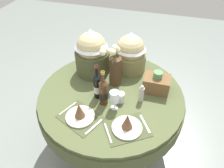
{
  "coord_description": "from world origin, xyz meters",
  "views": [
    {
      "loc": [
        0.42,
        -1.41,
        2.14
      ],
      "look_at": [
        0.0,
        0.03,
        0.86
      ],
      "focal_mm": 34.02,
      "sensor_mm": 36.0,
      "label": 1
    }
  ],
  "objects_px": {
    "place_setting_left": "(80,114)",
    "tumbler_near_left": "(121,97)",
    "dining_table": "(111,103)",
    "wine_bottle_left": "(103,92)",
    "gift_tub_back_left": "(92,51)",
    "woven_basket_side_right": "(156,83)",
    "gift_tub_back_centre": "(130,51)",
    "wine_glass_right": "(114,97)",
    "flower_vase": "(114,66)",
    "wine_bottle_centre": "(97,86)",
    "place_setting_right": "(127,125)",
    "pepper_mill": "(141,94)"
  },
  "relations": [
    {
      "from": "wine_bottle_left",
      "to": "wine_bottle_centre",
      "type": "relative_size",
      "value": 1.01
    },
    {
      "from": "flower_vase",
      "to": "woven_basket_side_right",
      "type": "relative_size",
      "value": 1.83
    },
    {
      "from": "tumbler_near_left",
      "to": "pepper_mill",
      "type": "relative_size",
      "value": 0.51
    },
    {
      "from": "wine_bottle_centre",
      "to": "gift_tub_back_left",
      "type": "xyz_separation_m",
      "value": [
        -0.17,
        0.35,
        0.13
      ]
    },
    {
      "from": "tumbler_near_left",
      "to": "gift_tub_back_left",
      "type": "relative_size",
      "value": 0.19
    },
    {
      "from": "gift_tub_back_centre",
      "to": "woven_basket_side_right",
      "type": "bearing_deg",
      "value": -40.15
    },
    {
      "from": "place_setting_left",
      "to": "wine_bottle_centre",
      "type": "bearing_deg",
      "value": 78.54
    },
    {
      "from": "flower_vase",
      "to": "wine_bottle_centre",
      "type": "distance_m",
      "value": 0.25
    },
    {
      "from": "gift_tub_back_left",
      "to": "woven_basket_side_right",
      "type": "distance_m",
      "value": 0.7
    },
    {
      "from": "wine_bottle_centre",
      "to": "woven_basket_side_right",
      "type": "distance_m",
      "value": 0.55
    },
    {
      "from": "dining_table",
      "to": "wine_bottle_left",
      "type": "distance_m",
      "value": 0.3
    },
    {
      "from": "place_setting_right",
      "to": "tumbler_near_left",
      "type": "relative_size",
      "value": 4.6
    },
    {
      "from": "dining_table",
      "to": "pepper_mill",
      "type": "distance_m",
      "value": 0.36
    },
    {
      "from": "dining_table",
      "to": "wine_glass_right",
      "type": "height_order",
      "value": "wine_glass_right"
    },
    {
      "from": "dining_table",
      "to": "gift_tub_back_left",
      "type": "xyz_separation_m",
      "value": [
        -0.28,
        0.27,
        0.39
      ]
    },
    {
      "from": "dining_table",
      "to": "gift_tub_back_left",
      "type": "relative_size",
      "value": 2.84
    },
    {
      "from": "place_setting_left",
      "to": "pepper_mill",
      "type": "relative_size",
      "value": 2.31
    },
    {
      "from": "gift_tub_back_centre",
      "to": "woven_basket_side_right",
      "type": "distance_m",
      "value": 0.44
    },
    {
      "from": "dining_table",
      "to": "woven_basket_side_right",
      "type": "relative_size",
      "value": 5.75
    },
    {
      "from": "wine_glass_right",
      "to": "pepper_mill",
      "type": "xyz_separation_m",
      "value": [
        0.2,
        0.15,
        -0.05
      ]
    },
    {
      "from": "flower_vase",
      "to": "wine_bottle_centre",
      "type": "xyz_separation_m",
      "value": [
        -0.09,
        -0.22,
        -0.08
      ]
    },
    {
      "from": "place_setting_right",
      "to": "flower_vase",
      "type": "distance_m",
      "value": 0.59
    },
    {
      "from": "pepper_mill",
      "to": "woven_basket_side_right",
      "type": "xyz_separation_m",
      "value": [
        0.11,
        0.18,
        -0.0
      ]
    },
    {
      "from": "woven_basket_side_right",
      "to": "place_setting_left",
      "type": "bearing_deg",
      "value": -136.86
    },
    {
      "from": "wine_glass_right",
      "to": "woven_basket_side_right",
      "type": "xyz_separation_m",
      "value": [
        0.31,
        0.34,
        -0.05
      ]
    },
    {
      "from": "tumbler_near_left",
      "to": "woven_basket_side_right",
      "type": "xyz_separation_m",
      "value": [
        0.28,
        0.24,
        0.04
      ]
    },
    {
      "from": "wine_bottle_left",
      "to": "wine_glass_right",
      "type": "height_order",
      "value": "wine_bottle_left"
    },
    {
      "from": "wine_glass_right",
      "to": "gift_tub_back_centre",
      "type": "relative_size",
      "value": 0.43
    },
    {
      "from": "place_setting_left",
      "to": "gift_tub_back_centre",
      "type": "distance_m",
      "value": 0.84
    },
    {
      "from": "place_setting_right",
      "to": "gift_tub_back_left",
      "type": "distance_m",
      "value": 0.84
    },
    {
      "from": "pepper_mill",
      "to": "place_setting_left",
      "type": "bearing_deg",
      "value": -142.97
    },
    {
      "from": "wine_bottle_centre",
      "to": "gift_tub_back_centre",
      "type": "relative_size",
      "value": 0.8
    },
    {
      "from": "place_setting_left",
      "to": "wine_bottle_centre",
      "type": "height_order",
      "value": "wine_bottle_centre"
    },
    {
      "from": "wine_glass_right",
      "to": "pepper_mill",
      "type": "bearing_deg",
      "value": 36.76
    },
    {
      "from": "gift_tub_back_left",
      "to": "wine_bottle_centre",
      "type": "bearing_deg",
      "value": -63.47
    },
    {
      "from": "wine_glass_right",
      "to": "tumbler_near_left",
      "type": "xyz_separation_m",
      "value": [
        0.03,
        0.09,
        -0.08
      ]
    },
    {
      "from": "place_setting_right",
      "to": "wine_glass_right",
      "type": "height_order",
      "value": "wine_glass_right"
    },
    {
      "from": "gift_tub_back_centre",
      "to": "wine_glass_right",
      "type": "bearing_deg",
      "value": -89.74
    },
    {
      "from": "dining_table",
      "to": "gift_tub_back_centre",
      "type": "xyz_separation_m",
      "value": [
        0.08,
        0.43,
        0.36
      ]
    },
    {
      "from": "place_setting_right",
      "to": "wine_bottle_centre",
      "type": "relative_size",
      "value": 1.23
    },
    {
      "from": "place_setting_left",
      "to": "tumbler_near_left",
      "type": "relative_size",
      "value": 4.49
    },
    {
      "from": "wine_bottle_centre",
      "to": "dining_table",
      "type": "bearing_deg",
      "value": 37.55
    },
    {
      "from": "flower_vase",
      "to": "tumbler_near_left",
      "type": "bearing_deg",
      "value": -60.05
    },
    {
      "from": "wine_bottle_left",
      "to": "gift_tub_back_centre",
      "type": "relative_size",
      "value": 0.81
    },
    {
      "from": "dining_table",
      "to": "gift_tub_back_centre",
      "type": "bearing_deg",
      "value": 79.43
    },
    {
      "from": "flower_vase",
      "to": "pepper_mill",
      "type": "distance_m",
      "value": 0.37
    },
    {
      "from": "wine_bottle_left",
      "to": "gift_tub_back_centre",
      "type": "distance_m",
      "value": 0.59
    },
    {
      "from": "woven_basket_side_right",
      "to": "pepper_mill",
      "type": "bearing_deg",
      "value": -120.71
    },
    {
      "from": "pepper_mill",
      "to": "gift_tub_back_centre",
      "type": "xyz_separation_m",
      "value": [
        -0.21,
        0.45,
        0.14
      ]
    },
    {
      "from": "dining_table",
      "to": "wine_bottle_centre",
      "type": "xyz_separation_m",
      "value": [
        -0.1,
        -0.08,
        0.26
      ]
    }
  ]
}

